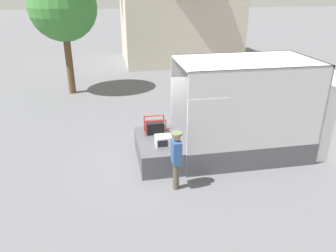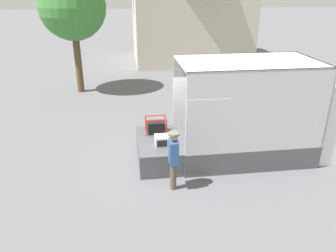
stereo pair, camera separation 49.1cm
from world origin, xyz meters
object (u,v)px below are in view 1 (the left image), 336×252
Objects in this scene: box_truck at (292,121)px; portable_generator at (156,127)px; worker_person at (176,155)px; microwave at (163,141)px; street_tree at (63,7)px.

box_truck is 9.40× the size of portable_generator.
box_truck is 3.79× the size of worker_person.
worker_person is (0.14, -1.30, 0.17)m from microwave.
worker_person is 11.17m from street_tree.
worker_person is at bearing -84.28° from portable_generator.
street_tree reaches higher than worker_person.
portable_generator is at bearing 95.72° from worker_person.
microwave is at bearing 96.14° from worker_person.
worker_person is (-4.47, -1.74, 0.03)m from box_truck.
microwave is 1.32m from worker_person.
microwave is at bearing -84.83° from portable_generator.
box_truck reaches higher than portable_generator.
worker_person is 0.29× the size of street_tree.
street_tree reaches higher than portable_generator.
portable_generator is 0.40× the size of worker_person.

